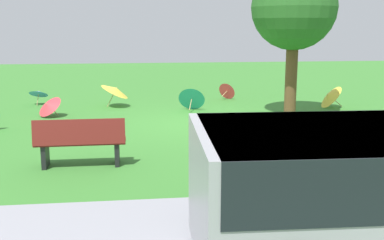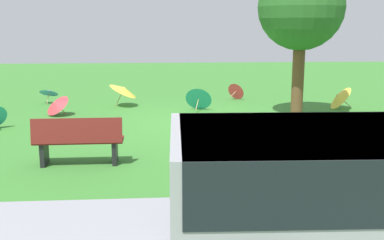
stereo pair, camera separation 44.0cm
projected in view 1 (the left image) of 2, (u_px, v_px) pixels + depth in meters
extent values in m
plane|color=#387A2D|center=(201.00, 123.00, 11.99)|extent=(40.00, 40.00, 0.00)
cube|color=black|center=(338.00, 157.00, 4.44)|extent=(2.64, 2.01, 0.55)
cylinder|color=black|center=(246.00, 207.00, 5.48)|extent=(0.77, 0.25, 0.76)
cube|color=maroon|center=(81.00, 142.00, 8.28)|extent=(1.60, 0.46, 0.05)
cube|color=maroon|center=(79.00, 132.00, 8.04)|extent=(1.60, 0.13, 0.45)
cube|color=black|center=(45.00, 155.00, 8.24)|extent=(0.08, 0.41, 0.45)
cube|color=black|center=(117.00, 152.00, 8.40)|extent=(0.08, 0.41, 0.45)
cylinder|color=brown|center=(291.00, 76.00, 12.65)|extent=(0.33, 0.33, 2.30)
sphere|color=#286023|center=(294.00, 7.00, 12.28)|extent=(2.30, 2.30, 2.30)
cylinder|color=tan|center=(111.00, 99.00, 14.34)|extent=(0.27, 0.05, 0.48)
cone|color=yellow|center=(116.00, 90.00, 14.28)|extent=(0.96, 0.99, 0.54)
sphere|color=tan|center=(117.00, 88.00, 14.27)|extent=(0.05, 0.04, 0.05)
cylinder|color=tan|center=(250.00, 138.00, 9.52)|extent=(0.10, 0.22, 0.42)
cone|color=orange|center=(247.00, 124.00, 9.59)|extent=(0.88, 0.87, 0.44)
sphere|color=tan|center=(246.00, 121.00, 9.60)|extent=(0.05, 0.06, 0.05)
cylinder|color=tan|center=(54.00, 111.00, 12.92)|extent=(0.21, 0.19, 0.29)
cone|color=#D8383F|center=(48.00, 105.00, 12.75)|extent=(0.95, 0.96, 0.59)
sphere|color=tan|center=(47.00, 103.00, 12.71)|extent=(0.06, 0.06, 0.05)
cylinder|color=tan|center=(38.00, 100.00, 14.65)|extent=(0.06, 0.19, 0.35)
cone|color=#4C8CE5|center=(39.00, 93.00, 14.72)|extent=(0.70, 0.69, 0.36)
sphere|color=tan|center=(39.00, 91.00, 14.73)|extent=(0.05, 0.05, 0.05)
cylinder|color=tan|center=(224.00, 94.00, 15.72)|extent=(0.24, 0.28, 0.16)
cone|color=#D8383F|center=(228.00, 90.00, 15.89)|extent=(0.68, 0.65, 0.60)
sphere|color=tan|center=(228.00, 90.00, 15.93)|extent=(0.06, 0.06, 0.05)
cylinder|color=tan|center=(191.00, 105.00, 13.55)|extent=(0.14, 0.44, 0.28)
cone|color=teal|center=(192.00, 97.00, 13.80)|extent=(0.91, 0.73, 0.77)
sphere|color=tan|center=(192.00, 96.00, 13.86)|extent=(0.05, 0.06, 0.05)
cylinder|color=tan|center=(337.00, 102.00, 14.26)|extent=(0.37, 0.04, 0.31)
cone|color=yellow|center=(329.00, 96.00, 14.20)|extent=(0.68, 0.86, 0.75)
sphere|color=tan|center=(327.00, 94.00, 14.19)|extent=(0.05, 0.04, 0.05)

